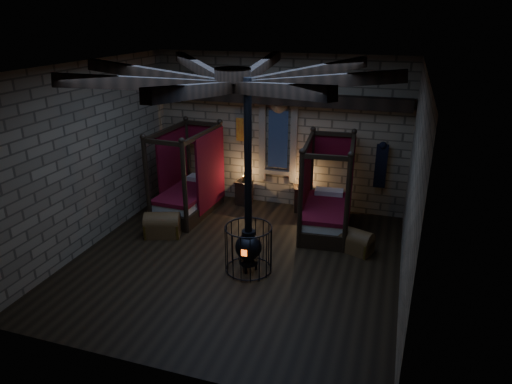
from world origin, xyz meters
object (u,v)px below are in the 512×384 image
(stove, at_px, (249,244))
(bed_left, at_px, (189,193))
(trunk_left, at_px, (163,225))
(trunk_right, at_px, (355,241))
(bed_right, at_px, (326,208))

(stove, bearing_deg, bed_left, 139.05)
(stove, bearing_deg, trunk_left, 163.17)
(trunk_right, xyz_separation_m, stove, (-2.07, -1.54, 0.37))
(bed_left, relative_size, stove, 0.58)
(trunk_left, relative_size, stove, 0.24)
(trunk_left, bearing_deg, trunk_right, -10.49)
(bed_left, bearing_deg, stove, -40.94)
(bed_left, bearing_deg, bed_right, 4.23)
(bed_right, relative_size, trunk_right, 2.59)
(trunk_right, bearing_deg, bed_right, 152.26)
(bed_left, distance_m, trunk_right, 4.69)
(bed_left, xyz_separation_m, bed_right, (3.75, 0.09, -0.01))
(bed_right, xyz_separation_m, trunk_left, (-3.77, -1.60, -0.29))
(trunk_left, relative_size, trunk_right, 1.10)
(bed_right, distance_m, stove, 2.79)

